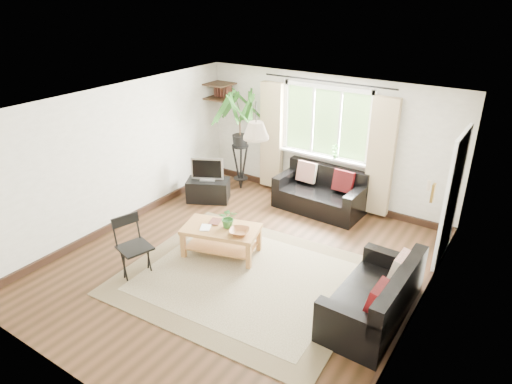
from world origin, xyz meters
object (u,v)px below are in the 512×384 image
Objects in this scene: sofa_back at (320,191)px; sofa_right at (372,294)px; palm_stand at (240,142)px; coffee_table at (222,241)px; folding_chair at (135,249)px; tv_stand at (208,190)px.

sofa_right is at bearing -49.35° from sofa_back.
palm_stand reaches higher than sofa_right.
folding_chair is (-0.67, -1.12, 0.21)m from coffee_table.
sofa_back is at bearing -4.37° from folding_chair.
sofa_right is 2.48m from coffee_table.
folding_chair is (-1.25, -3.33, 0.07)m from sofa_back.
sofa_back is 1.39× the size of coffee_table.
sofa_back reaches higher than tv_stand.
coffee_table is 1.98m from tv_stand.
coffee_table is 1.29× the size of folding_chair.
palm_stand is (-1.78, 0.01, 0.63)m from sofa_back.
sofa_back is at bearing 75.25° from coffee_table.
sofa_back is at bearing -140.11° from sofa_right.
sofa_back is 1.80× the size of folding_chair.
sofa_back is 2.02× the size of tv_stand.
folding_chair reaches higher than tv_stand.
coffee_table is 2.64m from palm_stand.
tv_stand is at bearing -110.68° from sofa_right.
coffee_table is at bearing -72.62° from tv_stand.
folding_chair reaches higher than sofa_back.
sofa_right is 4.42m from palm_stand.
sofa_back is 1.89m from palm_stand.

